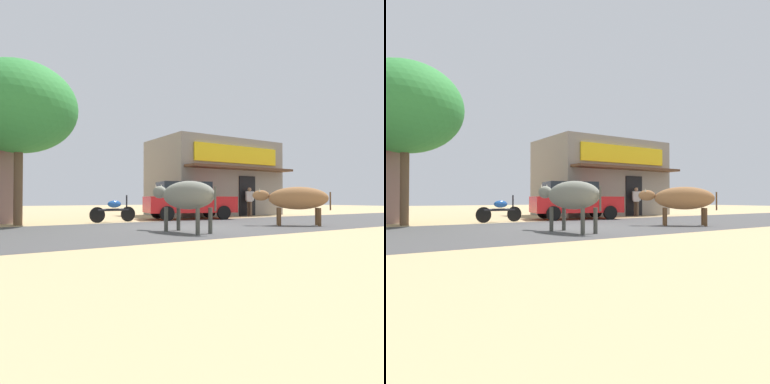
# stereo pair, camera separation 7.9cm
# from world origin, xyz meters

# --- Properties ---
(ground) EXTENTS (80.00, 80.00, 0.00)m
(ground) POSITION_xyz_m (0.00, 0.00, 0.00)
(ground) COLOR tan
(asphalt_road) EXTENTS (72.00, 6.30, 0.00)m
(asphalt_road) POSITION_xyz_m (0.00, 0.00, 0.00)
(asphalt_road) COLOR #464545
(asphalt_road) RESTS_ON ground
(storefront_right_club) EXTENTS (6.78, 5.02, 4.10)m
(storefront_right_club) POSITION_xyz_m (6.35, 6.82, 2.06)
(storefront_right_club) COLOR gray
(storefront_right_club) RESTS_ON ground
(roadside_tree) EXTENTS (3.88, 3.88, 5.56)m
(roadside_tree) POSITION_xyz_m (-4.10, 3.81, 4.00)
(roadside_tree) COLOR brown
(roadside_tree) RESTS_ON ground
(parked_hatchback_car) EXTENTS (4.19, 2.59, 1.64)m
(parked_hatchback_car) POSITION_xyz_m (2.72, 3.84, 0.84)
(parked_hatchback_car) COLOR red
(parked_hatchback_car) RESTS_ON ground
(parked_motorcycle) EXTENTS (1.88, 0.29, 1.05)m
(parked_motorcycle) POSITION_xyz_m (-0.77, 3.66, 0.46)
(parked_motorcycle) COLOR black
(parked_motorcycle) RESTS_ON ground
(cow_near_brown) EXTENTS (0.94, 2.56, 1.38)m
(cow_near_brown) POSITION_xyz_m (-0.67, -1.42, 0.98)
(cow_near_brown) COLOR slate
(cow_near_brown) RESTS_ON ground
(cow_far_dark) EXTENTS (2.20, 1.97, 1.30)m
(cow_far_dark) POSITION_xyz_m (3.73, -1.38, 0.91)
(cow_far_dark) COLOR #93623A
(cow_far_dark) RESTS_ON ground
(pedestrian_by_shop) EXTENTS (0.47, 0.61, 1.49)m
(pedestrian_by_shop) POSITION_xyz_m (6.89, 4.43, 0.86)
(pedestrian_by_shop) COLOR brown
(pedestrian_by_shop) RESTS_ON ground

